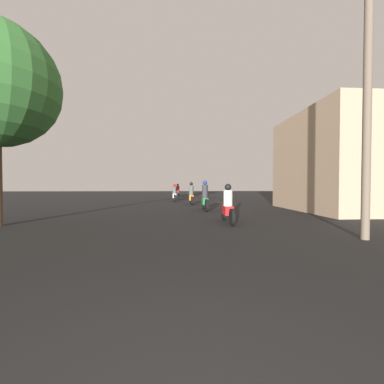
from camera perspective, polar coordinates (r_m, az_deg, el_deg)
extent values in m
cylinder|color=black|center=(10.22, 7.05, -4.54)|extent=(0.10, 0.58, 0.58)
cylinder|color=black|center=(8.77, 8.88, -5.55)|extent=(0.10, 0.58, 0.58)
cube|color=red|center=(9.47, 7.90, -4.03)|extent=(0.30, 0.72, 0.32)
cylinder|color=black|center=(9.93, 7.34, -2.26)|extent=(0.60, 0.04, 0.04)
cylinder|color=silver|center=(9.37, 8.00, -1.37)|extent=(0.32, 0.32, 0.56)
sphere|color=black|center=(9.36, 8.01, 1.09)|extent=(0.24, 0.24, 0.24)
cylinder|color=black|center=(14.68, 2.54, -2.56)|extent=(0.10, 0.65, 0.65)
cylinder|color=black|center=(13.24, 3.22, -3.00)|extent=(0.10, 0.65, 0.65)
cube|color=#1E6B33|center=(13.94, 2.86, -2.05)|extent=(0.30, 0.74, 0.35)
cylinder|color=black|center=(14.40, 2.65, -0.84)|extent=(0.60, 0.04, 0.04)
cylinder|color=#2D2D33|center=(13.85, 2.90, 0.12)|extent=(0.32, 0.32, 0.71)
sphere|color=navy|center=(13.85, 2.90, 2.08)|extent=(0.24, 0.24, 0.24)
cylinder|color=black|center=(18.93, -0.30, -1.72)|extent=(0.10, 0.61, 0.61)
cylinder|color=black|center=(17.64, -0.05, -1.95)|extent=(0.10, 0.61, 0.61)
cube|color=orange|center=(18.27, -0.18, -1.28)|extent=(0.30, 0.83, 0.35)
cylinder|color=black|center=(18.68, -0.26, -0.38)|extent=(0.60, 0.04, 0.04)
cylinder|color=#4C514C|center=(18.17, -0.16, 0.35)|extent=(0.32, 0.32, 0.70)
sphere|color=black|center=(18.17, -0.16, 1.83)|extent=(0.24, 0.24, 0.24)
cylinder|color=black|center=(22.71, -3.90, -1.19)|extent=(0.10, 0.61, 0.61)
cylinder|color=black|center=(21.36, -3.92, -1.36)|extent=(0.10, 0.61, 0.61)
cube|color=silver|center=(22.03, -3.91, -0.82)|extent=(0.30, 0.87, 0.35)
cylinder|color=black|center=(22.46, -3.91, -0.07)|extent=(0.60, 0.04, 0.04)
cylinder|color=#4C514C|center=(21.93, -3.92, 0.40)|extent=(0.32, 0.32, 0.59)
sphere|color=#A51919|center=(21.93, -3.92, 1.49)|extent=(0.24, 0.24, 0.24)
cylinder|color=black|center=(26.14, -3.20, -0.84)|extent=(0.10, 0.60, 0.60)
cylinder|color=black|center=(24.69, -3.17, -0.98)|extent=(0.10, 0.60, 0.60)
cube|color=black|center=(25.41, -3.19, -0.50)|extent=(0.30, 0.83, 0.36)
cylinder|color=black|center=(25.87, -3.20, 0.16)|extent=(0.60, 0.04, 0.04)
cylinder|color=maroon|center=(25.31, -3.19, 0.62)|extent=(0.32, 0.32, 0.63)
sphere|color=#A51919|center=(25.31, -3.19, 1.60)|extent=(0.24, 0.24, 0.24)
cube|color=tan|center=(15.85, 29.58, 5.78)|extent=(4.36, 6.93, 5.20)
cylinder|color=#6B5B4C|center=(8.19, 34.47, 20.41)|extent=(0.20, 0.20, 8.10)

